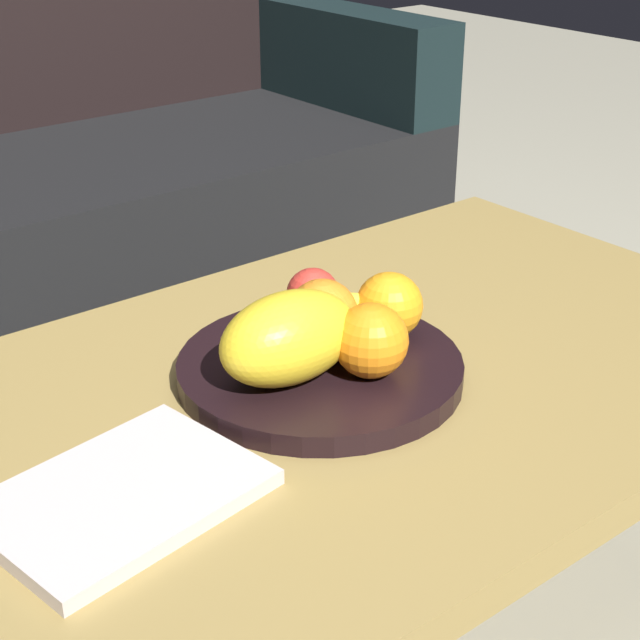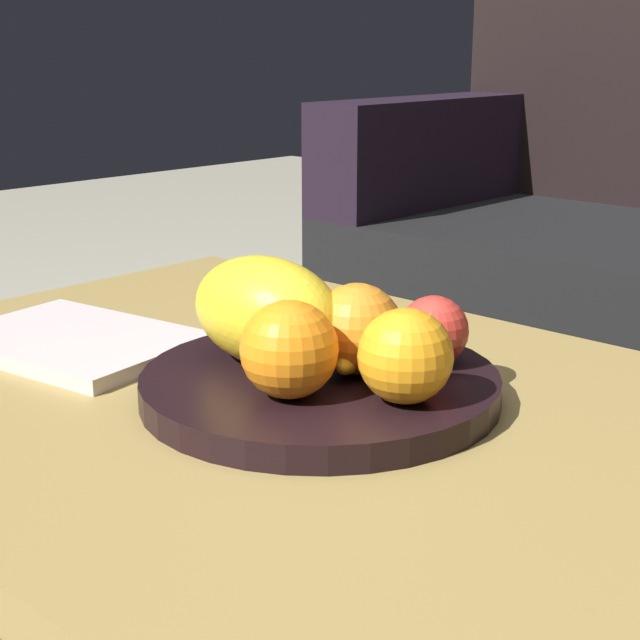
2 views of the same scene
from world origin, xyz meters
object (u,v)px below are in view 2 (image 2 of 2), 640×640
coffee_table (342,458)px  magazine (75,341)px  melon_large_front (268,311)px  orange_right (289,349)px  orange_front (357,329)px  apple_front (433,331)px  fruit_bowl (320,386)px  orange_left (405,356)px  banana_bunch (355,333)px

coffee_table → magazine: bearing=-170.6°
melon_large_front → orange_right: 0.09m
melon_large_front → orange_front: (0.08, 0.04, -0.01)m
orange_right → apple_front: 0.16m
fruit_bowl → magazine: fruit_bowl is taller
fruit_bowl → orange_front: 0.06m
orange_left → orange_right: orange_right is taller
orange_front → banana_bunch: (-0.01, 0.01, -0.01)m
coffee_table → apple_front: apple_front is taller
apple_front → magazine: 0.39m
coffee_table → magazine: 0.34m
orange_front → orange_left: size_ratio=1.03×
orange_left → orange_front: bearing=159.7°
fruit_bowl → banana_bunch: (0.01, 0.04, 0.04)m
fruit_bowl → apple_front: 0.12m
fruit_bowl → magazine: bearing=-166.8°
coffee_table → apple_front: size_ratio=17.48×
coffee_table → fruit_bowl: size_ratio=3.50×
magazine → banana_bunch: bearing=11.0°
banana_bunch → magazine: (-0.30, -0.11, -0.05)m
fruit_bowl → orange_left: (0.10, -0.00, 0.05)m
apple_front → magazine: apple_front is taller
melon_large_front → orange_right: bearing=-32.9°
magazine → orange_right: bearing=-7.3°
coffee_table → orange_left: 0.12m
magazine → orange_front: bearing=7.7°
orange_left → apple_front: size_ratio=1.22×
orange_right → banana_bunch: (-0.01, 0.10, -0.01)m
melon_large_front → orange_front: size_ratio=2.00×
orange_left → apple_front: bearing=113.2°
coffee_table → orange_right: orange_right is taller
coffee_table → apple_front: 0.14m
coffee_table → apple_front: bearing=78.4°
orange_right → magazine: (-0.31, -0.01, -0.06)m
apple_front → banana_bunch: bearing=-135.6°
coffee_table → fruit_bowl: bearing=160.7°
orange_left → magazine: bearing=-170.8°
melon_large_front → coffee_table: bearing=-1.1°
orange_left → banana_bunch: orange_left is taller
orange_left → coffee_table: bearing=-171.6°
fruit_bowl → apple_front: bearing=55.9°
coffee_table → orange_right: size_ratio=13.66×
coffee_table → orange_left: size_ratio=14.29×
coffee_table → banana_bunch: (-0.03, 0.05, 0.10)m
orange_right → banana_bunch: size_ratio=0.49×
orange_front → orange_right: (-0.00, -0.09, 0.00)m
melon_large_front → orange_left: 0.16m
apple_front → banana_bunch: apple_front is taller
melon_large_front → banana_bunch: (0.06, 0.05, -0.02)m
melon_large_front → orange_front: 0.09m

